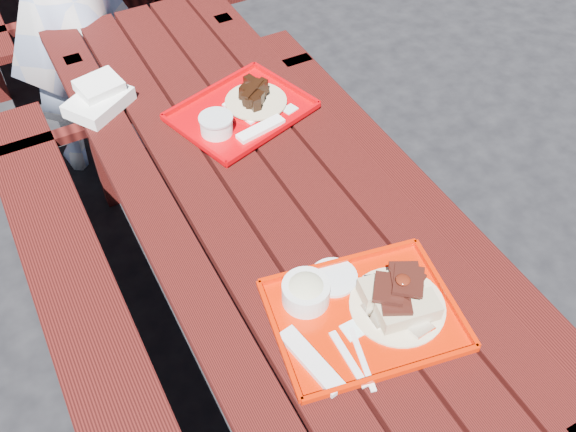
% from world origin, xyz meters
% --- Properties ---
extents(ground, '(60.00, 60.00, 0.00)m').
position_xyz_m(ground, '(0.00, 0.00, 0.00)').
color(ground, black).
rests_on(ground, ground).
extents(picnic_table_near, '(1.41, 2.40, 0.75)m').
position_xyz_m(picnic_table_near, '(-0.00, 0.00, 0.56)').
color(picnic_table_near, '#400F0C').
rests_on(picnic_table_near, ground).
extents(near_tray, '(0.50, 0.42, 0.14)m').
position_xyz_m(near_tray, '(0.04, -0.46, 0.78)').
color(near_tray, red).
rests_on(near_tray, picnic_table_near).
extents(far_tray, '(0.50, 0.44, 0.07)m').
position_xyz_m(far_tray, '(0.10, 0.37, 0.77)').
color(far_tray, '#BC0006').
rests_on(far_tray, picnic_table_near).
extents(white_cloth, '(0.25, 0.23, 0.08)m').
position_xyz_m(white_cloth, '(-0.29, 0.64, 0.79)').
color(white_cloth, white).
rests_on(white_cloth, picnic_table_near).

